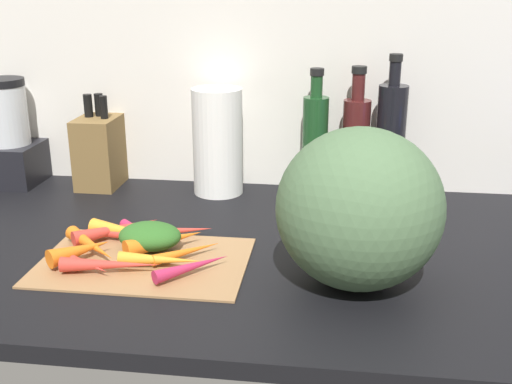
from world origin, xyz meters
TOP-DOWN VIEW (x-y plane):
  - ground_plane at (0.00, 0.00)cm, footprint 170.00×80.00cm
  - wall_back at (0.00, 38.50)cm, footprint 170.00×3.00cm
  - cutting_board at (-20.82, -11.36)cm, footprint 37.92×25.59cm
  - carrot_0 at (-27.53, -2.85)cm, footprint 14.32×6.11cm
  - carrot_1 at (-17.18, 0.26)cm, footprint 13.55×6.12cm
  - carrot_2 at (-10.68, -15.71)cm, footprint 12.39×11.90cm
  - carrot_3 at (-31.51, -9.63)cm, footprint 13.83×12.67cm
  - carrot_4 at (-16.94, -13.98)cm, footprint 15.10×3.23cm
  - carrot_5 at (-24.37, -1.30)cm, footprint 10.99×8.84cm
  - carrot_6 at (-29.27, -1.66)cm, footprint 15.16×14.12cm
  - carrot_7 at (-13.21, -9.47)cm, footprint 11.88×10.86cm
  - carrot_8 at (-29.95, -16.80)cm, footprint 11.19×7.05cm
  - carrot_9 at (-25.06, -17.25)cm, footprint 17.47×4.75cm
  - carrot_10 at (-18.05, -6.84)cm, footprint 14.21×12.87cm
  - carrot_11 at (-25.62, -3.92)cm, footprint 13.72×5.12cm
  - carrot_12 at (-32.24, -12.95)cm, footprint 10.41×11.30cm
  - carrot_greens_pile at (-20.97, -6.66)cm, footprint 11.93×9.18cm
  - winter_squash at (17.45, -14.63)cm, footprint 27.60×25.97cm
  - knife_block at (-44.69, 31.36)cm, footprint 9.58×14.35cm
  - blender_appliance at (-67.71, 29.97)cm, footprint 14.09×14.09cm
  - paper_towel_roll at (-14.67, 29.50)cm, footprint 11.83×11.83cm
  - bottle_0 at (8.27, 31.18)cm, footprint 5.99×5.99cm
  - bottle_1 at (17.71, 31.51)cm, footprint 6.39×6.39cm
  - bottle_2 at (25.54, 30.46)cm, footprint 6.74×6.74cm

SIDE VIEW (x-z plane):
  - ground_plane at x=0.00cm, z-range -3.00..0.00cm
  - cutting_board at x=-20.82cm, z-range 0.00..0.80cm
  - carrot_5 at x=-24.37cm, z-range 0.80..2.82cm
  - carrot_11 at x=-25.62cm, z-range 0.80..2.87cm
  - carrot_8 at x=-29.95cm, z-range 0.80..2.88cm
  - carrot_7 at x=-13.21cm, z-range 0.80..2.88cm
  - carrot_1 at x=-17.18cm, z-range 0.80..2.96cm
  - carrot_2 at x=-10.68cm, z-range 0.80..3.21cm
  - carrot_4 at x=-16.94cm, z-range 0.80..3.37cm
  - carrot_9 at x=-25.06cm, z-range 0.80..3.52cm
  - carrot_3 at x=-31.51cm, z-range 0.80..3.58cm
  - carrot_6 at x=-29.27cm, z-range 0.80..3.74cm
  - carrot_0 at x=-27.53cm, z-range 0.80..4.14cm
  - carrot_12 at x=-32.24cm, z-range 0.80..4.32cm
  - carrot_10 at x=-18.05cm, z-range 0.80..4.39cm
  - carrot_greens_pile at x=-20.97cm, z-range 0.80..5.85cm
  - knife_block at x=-44.69cm, z-range -2.44..20.36cm
  - blender_appliance at x=-67.71cm, z-range -1.84..24.60cm
  - bottle_1 at x=17.71cm, z-range -2.72..27.97cm
  - paper_towel_roll at x=-14.67cm, z-range 0.00..25.29cm
  - bottle_0 at x=8.27cm, z-range -2.36..27.73cm
  - winter_squash at x=17.45cm, z-range 0.00..27.28cm
  - bottle_2 at x=25.54cm, z-range -2.79..30.87cm
  - wall_back at x=0.00cm, z-range 0.00..60.00cm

